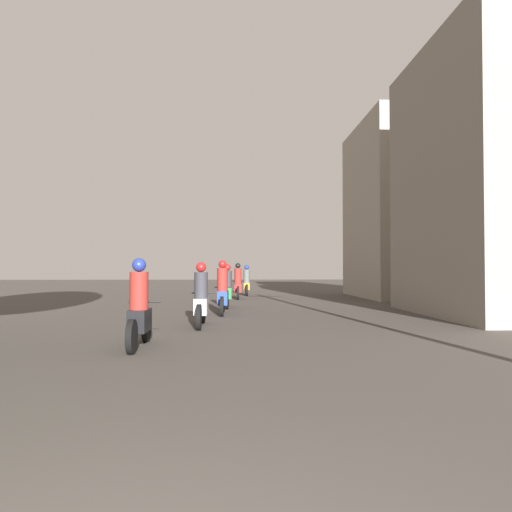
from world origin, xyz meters
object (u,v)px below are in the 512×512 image
(motorcycle_blue, at_px, (222,292))
(building_right_far, at_px, (408,211))
(motorcycle_silver, at_px, (201,301))
(motorcycle_orange, at_px, (247,283))
(motorcycle_red, at_px, (238,284))
(motorcycle_green, at_px, (227,290))
(building_right_near, at_px, (498,180))
(motorcycle_black, at_px, (139,312))

(motorcycle_blue, xyz_separation_m, building_right_far, (8.74, 8.69, 3.51))
(motorcycle_silver, bearing_deg, building_right_far, 51.26)
(motorcycle_orange, bearing_deg, motorcycle_red, -97.63)
(motorcycle_green, bearing_deg, building_right_near, -27.09)
(motorcycle_red, xyz_separation_m, building_right_far, (8.24, 1.05, 3.52))
(building_right_far, bearing_deg, motorcycle_silver, -127.82)
(motorcycle_silver, relative_size, motorcycle_green, 0.99)
(motorcycle_silver, height_order, motorcycle_red, motorcycle_red)
(motorcycle_black, height_order, motorcycle_silver, motorcycle_black)
(building_right_near, bearing_deg, motorcycle_black, -149.62)
(motorcycle_blue, height_order, motorcycle_green, motorcycle_blue)
(building_right_near, height_order, building_right_far, building_right_far)
(motorcycle_green, bearing_deg, motorcycle_orange, 79.10)
(motorcycle_black, distance_m, motorcycle_green, 8.90)
(motorcycle_silver, bearing_deg, motorcycle_blue, 81.31)
(motorcycle_green, distance_m, building_right_far, 11.18)
(motorcycle_blue, bearing_deg, motorcycle_orange, 77.26)
(motorcycle_blue, distance_m, motorcycle_green, 2.55)
(motorcycle_green, relative_size, building_right_near, 0.26)
(motorcycle_red, height_order, building_right_near, building_right_near)
(motorcycle_green, relative_size, motorcycle_red, 1.01)
(motorcycle_blue, relative_size, building_right_far, 0.24)
(motorcycle_silver, bearing_deg, motorcycle_black, -106.19)
(motorcycle_red, bearing_deg, building_right_near, -40.23)
(motorcycle_black, height_order, motorcycle_green, motorcycle_black)
(motorcycle_orange, xyz_separation_m, building_right_near, (7.14, -11.24, 3.35))
(motorcycle_black, height_order, motorcycle_blue, motorcycle_blue)
(motorcycle_red, relative_size, motorcycle_orange, 1.11)
(motorcycle_green, height_order, motorcycle_red, motorcycle_red)
(building_right_far, bearing_deg, motorcycle_red, -172.71)
(motorcycle_black, xyz_separation_m, motorcycle_silver, (0.85, 3.13, -0.02))
(motorcycle_red, bearing_deg, motorcycle_green, -86.89)
(motorcycle_blue, bearing_deg, motorcycle_silver, -105.26)
(building_right_far, bearing_deg, motorcycle_blue, -135.15)
(motorcycle_silver, bearing_deg, motorcycle_red, 84.14)
(motorcycle_blue, relative_size, motorcycle_orange, 1.06)
(motorcycle_red, distance_m, motorcycle_orange, 2.89)
(motorcycle_blue, height_order, motorcycle_red, motorcycle_blue)
(motorcycle_blue, xyz_separation_m, motorcycle_green, (0.11, 2.54, -0.04))
(motorcycle_green, bearing_deg, motorcycle_black, -103.69)
(motorcycle_green, distance_m, motorcycle_red, 5.11)
(motorcycle_silver, bearing_deg, motorcycle_green, 83.72)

